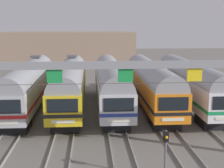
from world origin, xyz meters
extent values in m
plane|color=slate|center=(0.00, 0.00, 0.00)|extent=(160.00, 160.00, 0.00)
cube|color=gray|center=(-9.01, 17.00, 0.07)|extent=(0.07, 70.00, 0.15)
cube|color=gray|center=(-7.58, 17.00, 0.07)|extent=(0.07, 70.00, 0.15)
cube|color=gray|center=(-4.86, 17.00, 0.07)|extent=(0.07, 70.00, 0.15)
cube|color=gray|center=(-3.43, 17.00, 0.07)|extent=(0.07, 70.00, 0.15)
cube|color=gray|center=(-0.72, 17.00, 0.07)|extent=(0.07, 70.00, 0.15)
cube|color=gray|center=(0.72, 17.00, 0.07)|extent=(0.07, 70.00, 0.15)
cube|color=gray|center=(3.43, 17.00, 0.07)|extent=(0.07, 70.00, 0.15)
cube|color=gray|center=(4.86, 17.00, 0.07)|extent=(0.07, 70.00, 0.15)
cube|color=gray|center=(7.58, 17.00, 0.07)|extent=(0.07, 70.00, 0.15)
cube|color=gray|center=(9.01, 17.00, 0.07)|extent=(0.07, 70.00, 0.15)
cube|color=#B2B5BA|center=(-8.29, 0.00, 2.23)|extent=(2.85, 18.00, 2.35)
cube|color=#B21E1E|center=(-8.29, 0.00, 1.87)|extent=(2.88, 18.02, 0.28)
cylinder|color=gray|center=(-8.29, 0.00, 3.40)|extent=(2.74, 17.64, 2.74)
cube|color=black|center=(-8.29, -9.02, 2.70)|extent=(2.28, 0.06, 1.03)
cube|color=silver|center=(-8.29, -9.02, 1.47)|extent=(1.71, 0.05, 0.24)
cube|color=black|center=(-8.29, -6.30, 0.53)|extent=(2.28, 2.60, 1.05)
cube|color=black|center=(-8.29, 6.30, 0.53)|extent=(2.28, 2.60, 1.05)
cube|color=#4C4C51|center=(-8.29, 5.04, 4.95)|extent=(1.10, 1.10, 0.20)
cube|color=gold|center=(-4.15, 0.00, 2.23)|extent=(2.85, 18.00, 2.35)
cube|color=black|center=(-4.15, 0.00, 1.87)|extent=(2.88, 18.02, 0.28)
cylinder|color=gray|center=(-4.15, 0.00, 3.40)|extent=(2.74, 17.64, 2.74)
cube|color=black|center=(-4.15, -9.02, 2.70)|extent=(2.28, 0.06, 1.03)
cube|color=silver|center=(-4.15, -9.02, 1.47)|extent=(1.71, 0.05, 0.24)
cube|color=black|center=(-4.15, -6.30, 0.53)|extent=(2.28, 2.60, 1.05)
cube|color=black|center=(-4.15, 6.30, 0.53)|extent=(2.28, 2.60, 1.05)
cube|color=#4C4C51|center=(-4.15, 5.04, 4.95)|extent=(1.10, 1.10, 0.20)
cube|color=silver|center=(0.00, 0.00, 2.23)|extent=(2.85, 18.00, 2.35)
cube|color=navy|center=(0.00, 0.00, 1.87)|extent=(2.88, 18.02, 0.28)
cylinder|color=gray|center=(0.00, 0.00, 3.40)|extent=(2.74, 17.64, 2.74)
cube|color=black|center=(0.00, -9.02, 2.70)|extent=(2.28, 0.06, 1.03)
cube|color=silver|center=(0.00, -9.02, 1.47)|extent=(1.71, 0.05, 0.24)
cube|color=black|center=(0.00, -6.30, 0.53)|extent=(2.28, 2.60, 1.05)
cube|color=black|center=(0.00, 6.30, 0.53)|extent=(2.28, 2.60, 1.05)
cube|color=orange|center=(4.15, 0.00, 2.23)|extent=(2.85, 18.00, 2.35)
cube|color=black|center=(4.15, 0.00, 1.87)|extent=(2.88, 18.02, 0.28)
cylinder|color=gray|center=(4.15, 0.00, 3.40)|extent=(2.74, 17.64, 2.74)
cube|color=black|center=(4.15, -9.02, 2.70)|extent=(2.28, 0.06, 1.03)
cube|color=silver|center=(4.15, -9.02, 1.47)|extent=(1.71, 0.05, 0.24)
cube|color=black|center=(4.15, -6.30, 0.53)|extent=(2.28, 2.60, 1.05)
cube|color=black|center=(4.15, 6.30, 0.53)|extent=(2.28, 2.60, 1.05)
cube|color=white|center=(8.29, 0.00, 2.23)|extent=(2.85, 18.00, 2.35)
cube|color=#198C4C|center=(8.29, 0.00, 1.87)|extent=(2.88, 18.02, 0.28)
cylinder|color=gray|center=(8.29, 0.00, 3.40)|extent=(2.74, 17.64, 2.74)
cube|color=black|center=(8.29, -6.30, 0.53)|extent=(2.28, 2.60, 1.05)
cube|color=black|center=(8.29, 6.30, 0.53)|extent=(2.28, 2.60, 1.05)
cube|color=gray|center=(0.00, -13.50, 6.25)|extent=(21.39, 0.32, 0.44)
cube|color=#198C3F|center=(-4.15, -13.50, 5.63)|extent=(0.90, 0.08, 0.80)
cube|color=#198C3F|center=(0.00, -13.50, 5.63)|extent=(0.90, 0.08, 0.80)
cube|color=yellow|center=(4.15, -13.50, 5.63)|extent=(0.90, 0.08, 0.80)
cylinder|color=#3F382D|center=(0.00, -13.50, 5.15)|extent=(21.39, 0.03, 0.03)
cylinder|color=#59595E|center=(2.07, -15.35, 1.41)|extent=(0.12, 0.12, 2.82)
cube|color=black|center=(2.07, -15.35, 2.47)|extent=(0.28, 0.24, 0.60)
sphere|color=orange|center=(2.07, -15.49, 2.47)|extent=(0.18, 0.18, 0.18)
cube|color=gray|center=(-7.13, 40.62, 3.40)|extent=(29.67, 10.00, 6.81)
camera|label=1|loc=(-2.06, -32.01, 8.63)|focal=51.38mm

